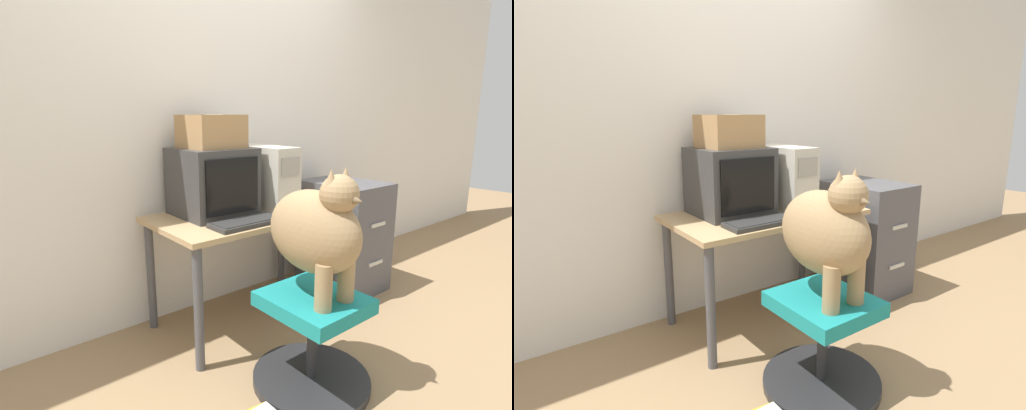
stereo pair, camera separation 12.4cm
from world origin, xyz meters
TOP-DOWN VIEW (x-y plane):
  - ground_plane at (0.00, 0.00)m, footprint 12.00×12.00m
  - wall_back at (0.00, 0.71)m, footprint 8.00×0.05m
  - desk at (0.00, 0.32)m, footprint 1.17×0.65m
  - crt_monitor at (-0.19, 0.43)m, footprint 0.42×0.41m
  - pc_tower at (0.18, 0.39)m, footprint 0.19×0.50m
  - keyboard at (-0.18, 0.11)m, footprint 0.42×0.17m
  - computer_mouse at (0.11, 0.10)m, footprint 0.07×0.04m
  - office_chair at (-0.17, -0.38)m, footprint 0.57×0.57m
  - dog at (-0.17, -0.39)m, footprint 0.28×0.50m
  - filing_cabinet at (0.86, 0.27)m, footprint 0.44×0.59m
  - cardboard_box at (-0.19, 0.43)m, footprint 0.31×0.31m

SIDE VIEW (x-z plane):
  - ground_plane at x=0.00m, z-range 0.00..0.00m
  - office_chair at x=-0.17m, z-range -0.01..0.45m
  - filing_cabinet at x=0.86m, z-range 0.00..0.81m
  - desk at x=0.00m, z-range 0.26..0.96m
  - keyboard at x=-0.18m, z-range 0.70..0.73m
  - computer_mouse at x=0.11m, z-range 0.70..0.74m
  - dog at x=-0.17m, z-range 0.48..1.08m
  - pc_tower at x=0.18m, z-range 0.70..1.09m
  - crt_monitor at x=-0.19m, z-range 0.70..1.10m
  - cardboard_box at x=-0.19m, z-range 1.10..1.29m
  - wall_back at x=0.00m, z-range 0.00..2.60m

